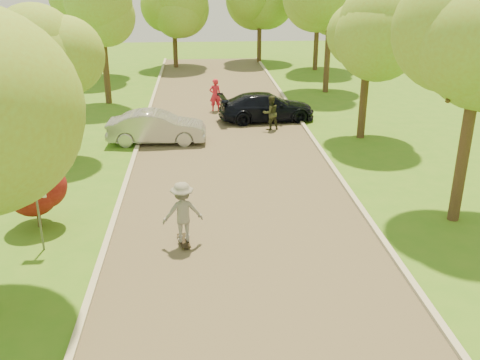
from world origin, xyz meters
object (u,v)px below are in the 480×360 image
object	(u,v)px
silver_sedan	(157,127)
skateboarder	(183,212)
street_sign	(37,200)
dark_sedan	(267,107)
longboard	(184,241)
person_olive	(271,113)
person_striped	(215,95)

from	to	relation	value
silver_sedan	skateboarder	distance (m)	9.99
street_sign	silver_sedan	distance (m)	10.28
silver_sedan	dark_sedan	world-z (taller)	silver_sedan
street_sign	longboard	size ratio (longest dim) A/B	2.26
street_sign	dark_sedan	world-z (taller)	street_sign
dark_sedan	person_olive	xyz separation A→B (m)	(-0.02, -1.73, 0.13)
dark_sedan	skateboarder	distance (m)	13.94
person_olive	street_sign	bearing A→B (deg)	35.96
person_striped	person_olive	world-z (taller)	person_striped
dark_sedan	person_olive	world-z (taller)	person_olive
dark_sedan	longboard	size ratio (longest dim) A/B	5.22
street_sign	dark_sedan	size ratio (longest dim) A/B	0.43
street_sign	skateboarder	bearing A→B (deg)	0.35
silver_sedan	longboard	distance (m)	10.00
street_sign	person_striped	size ratio (longest dim) A/B	1.19
silver_sedan	longboard	size ratio (longest dim) A/B	4.64
skateboarder	silver_sedan	bearing A→B (deg)	-93.11
skateboarder	person_striped	world-z (taller)	skateboarder
silver_sedan	dark_sedan	size ratio (longest dim) A/B	0.89
dark_sedan	longboard	world-z (taller)	dark_sedan
longboard	street_sign	bearing A→B (deg)	-10.79
silver_sedan	longboard	world-z (taller)	silver_sedan
dark_sedan	silver_sedan	bearing A→B (deg)	115.86
street_sign	silver_sedan	bearing A→B (deg)	75.26
skateboarder	person_striped	distance (m)	15.63
silver_sedan	skateboarder	size ratio (longest dim) A/B	2.46
street_sign	person_striped	bearing A→B (deg)	70.62
person_olive	person_striped	bearing A→B (deg)	-75.98
silver_sedan	person_striped	size ratio (longest dim) A/B	2.45
skateboarder	person_olive	xyz separation A→B (m)	(4.08, 11.60, -0.17)
longboard	person_olive	xyz separation A→B (m)	(4.08, 11.60, 0.76)
silver_sedan	longboard	xyz separation A→B (m)	(1.40, -9.88, -0.64)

